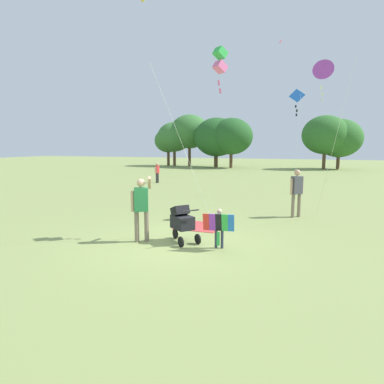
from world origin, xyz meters
TOP-DOWN VIEW (x-y plane):
  - ground_plane at (0.00, 0.00)m, footprint 120.00×120.00m
  - treeline_distant at (-5.47, 32.20)m, footprint 24.82×6.67m
  - child_with_butterfly_kite at (1.18, 0.04)m, footprint 0.81×0.41m
  - person_adult_flyer at (-1.00, -0.07)m, footprint 0.56×0.68m
  - stroller at (0.06, 0.27)m, footprint 1.03×0.92m
  - kite_adult_black at (0.82, 1.25)m, footprint 1.79×1.42m
  - kite_orange_delta at (3.53, 5.03)m, footprint 1.23×2.84m
  - kite_green_novelty at (2.34, 10.88)m, footprint 0.85×2.21m
  - person_red_shirt at (-7.07, 13.49)m, footprint 0.21×0.46m
  - person_sitting_far at (2.82, 4.77)m, footprint 0.45×0.43m
  - picnic_blanket at (-0.07, 2.14)m, footprint 1.38×1.38m

SIDE VIEW (x-z plane):
  - ground_plane at x=0.00m, z-range 0.00..0.00m
  - picnic_blanket at x=-0.07m, z-range 0.00..0.02m
  - stroller at x=0.06m, z-range 0.09..1.12m
  - child_with_butterfly_kite at x=1.18m, z-range 0.11..1.15m
  - person_red_shirt at x=-7.07m, z-range 0.13..1.55m
  - person_sitting_far at x=2.82m, z-range 0.16..1.93m
  - person_adult_flyer at x=-1.00m, z-range 0.14..1.97m
  - treeline_distant at x=-5.47m, z-range 0.45..6.93m
  - kite_adult_black at x=0.82m, z-range 2.28..7.61m
  - kite_green_novelty at x=2.34m, z-range 2.19..7.80m
  - kite_orange_delta at x=3.53m, z-range 2.44..8.04m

